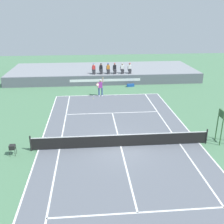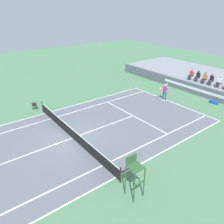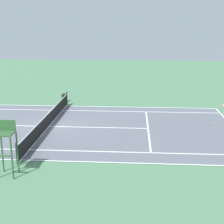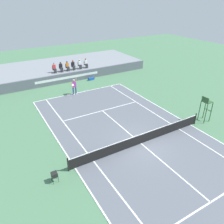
{
  "view_description": "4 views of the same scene",
  "coord_description": "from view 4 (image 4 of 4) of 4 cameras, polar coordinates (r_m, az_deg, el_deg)",
  "views": [
    {
      "loc": [
        -2.06,
        -16.22,
        8.73
      ],
      "look_at": [
        -0.24,
        4.09,
        1.0
      ],
      "focal_mm": 43.53,
      "sensor_mm": 36.0,
      "label": 1
    },
    {
      "loc": [
        13.39,
        -6.28,
        9.29
      ],
      "look_at": [
        -0.24,
        4.09,
        1.0
      ],
      "focal_mm": 35.09,
      "sensor_mm": 36.0,
      "label": 2
    },
    {
      "loc": [
        20.3,
        5.49,
        6.52
      ],
      "look_at": [
        -0.24,
        4.09,
        1.0
      ],
      "focal_mm": 53.54,
      "sensor_mm": 36.0,
      "label": 3
    },
    {
      "loc": [
        -9.09,
        -11.01,
        10.3
      ],
      "look_at": [
        -0.24,
        4.09,
        1.0
      ],
      "focal_mm": 35.6,
      "sensor_mm": 36.0,
      "label": 4
    }
  ],
  "objects": [
    {
      "name": "equipment_bag",
      "position": [
        30.56,
        -5.35,
        8.48
      ],
      "size": [
        0.94,
        0.45,
        0.32
      ],
      "color": "#194799",
      "rests_on": "ground"
    },
    {
      "name": "spectator_seated_2",
      "position": [
        30.73,
        -11.35,
        11.47
      ],
      "size": [
        0.44,
        0.6,
        1.26
      ],
      "color": "#474C56",
      "rests_on": "bleacher_platform"
    },
    {
      "name": "bleacher_platform",
      "position": [
        34.19,
        -13.95,
        10.71
      ],
      "size": [
        24.54,
        8.81,
        1.23
      ],
      "primitive_type": "cube",
      "color": "gray",
      "rests_on": "ground"
    },
    {
      "name": "spectator_seated_0",
      "position": [
        30.22,
        -14.57,
        10.84
      ],
      "size": [
        0.44,
        0.6,
        1.26
      ],
      "color": "#474C56",
      "rests_on": "bleacher_platform"
    },
    {
      "name": "court",
      "position": [
        17.6,
        7.49,
        -8.07
      ],
      "size": [
        11.08,
        23.88,
        0.03
      ],
      "color": "slate",
      "rests_on": "ground"
    },
    {
      "name": "spectator_seated_3",
      "position": [
        30.99,
        -9.91,
        11.74
      ],
      "size": [
        0.44,
        0.6,
        1.26
      ],
      "color": "#474C56",
      "rests_on": "bleacher_platform"
    },
    {
      "name": "net",
      "position": [
        17.3,
        7.6,
        -6.7
      ],
      "size": [
        11.98,
        0.1,
        1.07
      ],
      "color": "black",
      "rests_on": "ground"
    },
    {
      "name": "umpire_chair",
      "position": [
        21.4,
        22.98,
        1.52
      ],
      "size": [
        0.77,
        0.77,
        2.44
      ],
      "color": "#2D562D",
      "rests_on": "ground"
    },
    {
      "name": "tennis_ball",
      "position": [
        25.28,
        -10.5,
        3.54
      ],
      "size": [
        0.07,
        0.07,
        0.07
      ],
      "primitive_type": "sphere",
      "color": "#D1E533",
      "rests_on": "ground"
    },
    {
      "name": "ball_hopper",
      "position": [
        14.51,
        -14.61,
        -15.25
      ],
      "size": [
        0.36,
        0.36,
        0.7
      ],
      "color": "black",
      "rests_on": "ground"
    },
    {
      "name": "ground_plane",
      "position": [
        17.6,
        7.49,
        -8.1
      ],
      "size": [
        80.0,
        80.0,
        0.0
      ],
      "primitive_type": "plane",
      "color": "#4C7A56"
    },
    {
      "name": "tennis_player",
      "position": [
        25.87,
        -9.67,
        6.49
      ],
      "size": [
        0.76,
        0.62,
        2.08
      ],
      "color": "navy",
      "rests_on": "ground"
    },
    {
      "name": "spectator_seated_1",
      "position": [
        30.47,
        -12.94,
        11.16
      ],
      "size": [
        0.44,
        0.6,
        1.26
      ],
      "color": "#474C56",
      "rests_on": "bleacher_platform"
    },
    {
      "name": "barrier_wall",
      "position": [
        30.07,
        -11.27,
        8.65
      ],
      "size": [
        24.54,
        0.25,
        1.23
      ],
      "color": "#565B66",
      "rests_on": "ground"
    },
    {
      "name": "spectator_seated_4",
      "position": [
        31.33,
        -8.25,
        12.03
      ],
      "size": [
        0.44,
        0.6,
        1.26
      ],
      "color": "#474C56",
      "rests_on": "bleacher_platform"
    },
    {
      "name": "spectator_seated_5",
      "position": [
        31.67,
        -6.7,
        12.3
      ],
      "size": [
        0.44,
        0.6,
        1.26
      ],
      "color": "#474C56",
      "rests_on": "bleacher_platform"
    }
  ]
}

